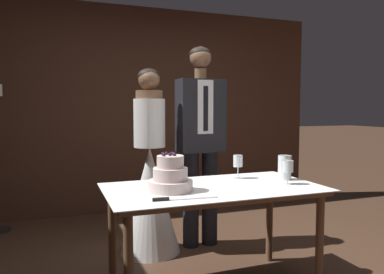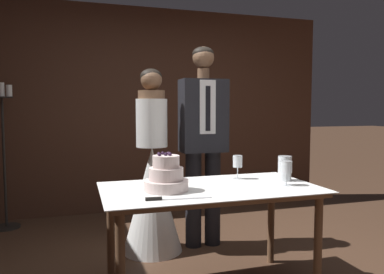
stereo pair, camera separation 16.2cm
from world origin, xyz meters
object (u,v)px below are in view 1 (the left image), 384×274
at_px(bride, 150,186).
at_px(wine_glass_middle, 288,167).
at_px(cake_table, 213,198).
at_px(groom, 200,136).
at_px(cake_knife, 173,199).
at_px(wine_glass_near, 238,162).
at_px(tiered_cake, 170,177).
at_px(hurricane_candle, 285,168).

bearing_deg(bride, wine_glass_middle, -51.07).
xyz_separation_m(cake_table, groom, (0.24, 0.87, 0.37)).
xyz_separation_m(cake_knife, groom, (0.63, 1.14, 0.28)).
xyz_separation_m(wine_glass_near, bride, (-0.55, 0.64, -0.28)).
distance_m(tiered_cake, wine_glass_near, 0.68).
bearing_deg(tiered_cake, cake_table, 3.64).
relative_size(tiered_cake, cake_knife, 0.73).
bearing_deg(wine_glass_middle, tiered_cake, 174.52).
distance_m(tiered_cake, groom, 1.07).
distance_m(cake_knife, wine_glass_middle, 0.95).
relative_size(bride, groom, 0.89).
xyz_separation_m(tiered_cake, bride, (0.08, 0.89, -0.25)).
bearing_deg(wine_glass_middle, bride, 128.93).
bearing_deg(cake_knife, groom, 66.80).
height_order(wine_glass_near, bride, bride).
height_order(tiered_cake, bride, bride).
bearing_deg(bride, tiered_cake, -95.00).
bearing_deg(cake_table, hurricane_candle, 5.05).
bearing_deg(cake_knife, tiered_cake, 81.90).
xyz_separation_m(wine_glass_near, wine_glass_middle, (0.23, -0.33, -0.01)).
bearing_deg(wine_glass_near, hurricane_candle, -28.28).
bearing_deg(hurricane_candle, groom, 115.08).
distance_m(cake_knife, bride, 1.16).
xyz_separation_m(cake_knife, bride, (0.14, 1.14, -0.16)).
bearing_deg(cake_table, wine_glass_middle, -10.80).
bearing_deg(wine_glass_middle, groom, 107.02).
xyz_separation_m(wine_glass_middle, bride, (-0.79, 0.97, -0.27)).
distance_m(hurricane_candle, groom, 0.92).
xyz_separation_m(wine_glass_near, groom, (-0.06, 0.64, 0.16)).
height_order(cake_knife, wine_glass_middle, wine_glass_middle).
height_order(tiered_cake, groom, groom).
bearing_deg(cake_knife, cake_table, 40.71).
distance_m(bride, groom, 0.66).
bearing_deg(tiered_cake, wine_glass_middle, -5.48).
xyz_separation_m(wine_glass_middle, groom, (-0.30, 0.97, 0.17)).
height_order(wine_glass_middle, hurricane_candle, hurricane_candle).
xyz_separation_m(tiered_cake, groom, (0.57, 0.89, 0.19)).
bearing_deg(cake_knife, wine_glass_middle, 15.79).
relative_size(wine_glass_middle, hurricane_candle, 0.93).
relative_size(cake_table, wine_glass_middle, 8.60).
relative_size(tiered_cake, groom, 0.16).
relative_size(cake_knife, wine_glass_middle, 2.33).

